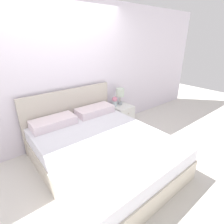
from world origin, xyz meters
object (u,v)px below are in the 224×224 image
Objects in this scene: nightstand at (122,116)px; flower_vase at (115,101)px; table_lamp at (120,94)px; bed at (100,149)px.

flower_vase is at bearing 150.72° from nightstand.
flower_vase is at bearing -176.75° from table_lamp.
table_lamp is at bearing 36.15° from bed.
flower_vase is (1.03, 0.86, 0.35)m from bed.
nightstand is 0.53m from table_lamp.
bed is 1.41m from nightstand.
table_lamp is at bearing 3.25° from flower_vase.
bed is 1.39m from flower_vase.
table_lamp is (0.02, 0.09, 0.52)m from nightstand.
bed reaches higher than flower_vase.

